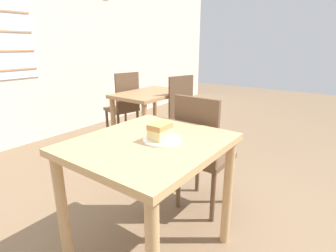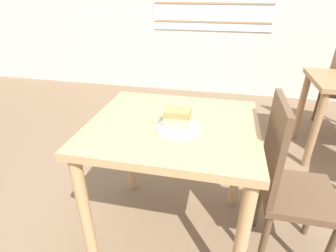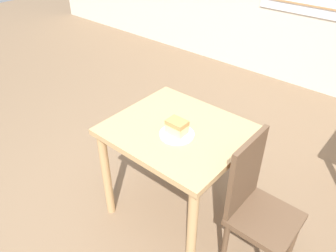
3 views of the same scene
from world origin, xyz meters
name	(u,v)px [view 3 (image 3 of 3)]	position (x,y,z in m)	size (l,w,h in m)	color
ground_plane	(147,250)	(0.00, 0.00, 0.00)	(14.00, 14.00, 0.00)	#7A6047
dining_table_near	(178,145)	(-0.07, 0.40, 0.64)	(0.86, 0.76, 0.77)	tan
chair_near_window	(256,206)	(0.53, 0.40, 0.50)	(0.37, 0.37, 0.94)	brown
plate	(177,134)	(-0.03, 0.34, 0.78)	(0.22, 0.22, 0.01)	white
cake_slice	(177,127)	(-0.04, 0.35, 0.83)	(0.12, 0.09, 0.09)	#E0C67F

